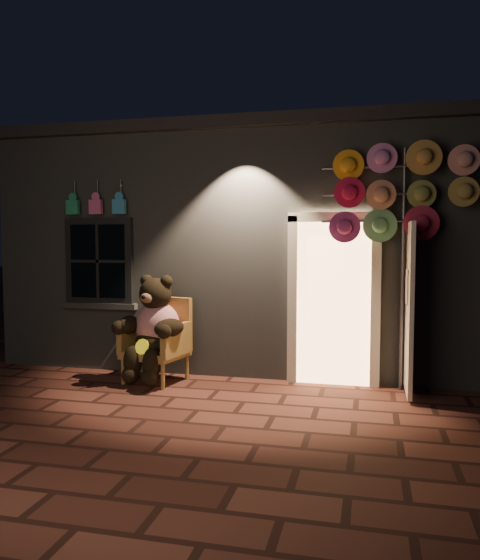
% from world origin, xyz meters
% --- Properties ---
extents(ground, '(60.00, 60.00, 0.00)m').
position_xyz_m(ground, '(0.00, 0.00, 0.00)').
color(ground, brown).
rests_on(ground, ground).
extents(shop_building, '(7.30, 5.95, 3.51)m').
position_xyz_m(shop_building, '(0.00, 3.99, 1.74)').
color(shop_building, slate).
rests_on(shop_building, ground).
extents(wicker_armchair, '(0.86, 0.81, 1.08)m').
position_xyz_m(wicker_armchair, '(-0.88, 1.12, 0.54)').
color(wicker_armchair, olive).
rests_on(wicker_armchair, ground).
extents(teddy_bear, '(0.96, 0.84, 1.35)m').
position_xyz_m(teddy_bear, '(-0.90, 0.98, 0.71)').
color(teddy_bear, '#AD1221').
rests_on(teddy_bear, ground).
extents(hat_rack, '(1.79, 0.22, 2.97)m').
position_xyz_m(hat_rack, '(2.09, 1.28, 2.40)').
color(hat_rack, '#59595E').
rests_on(hat_rack, ground).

